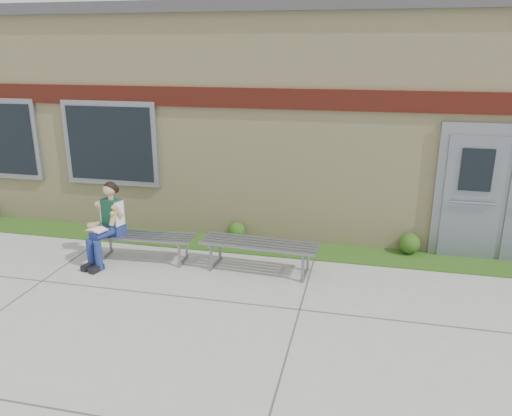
# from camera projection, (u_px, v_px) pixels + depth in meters

# --- Properties ---
(ground) EXTENTS (80.00, 80.00, 0.00)m
(ground) POSITION_uv_depth(u_px,v_px,m) (219.00, 320.00, 6.59)
(ground) COLOR #9E9E99
(ground) RESTS_ON ground
(grass_strip) EXTENTS (16.00, 0.80, 0.02)m
(grass_strip) POSITION_uv_depth(u_px,v_px,m) (261.00, 247.00, 9.00)
(grass_strip) COLOR #224612
(grass_strip) RESTS_ON ground
(school_building) EXTENTS (16.20, 6.22, 4.20)m
(school_building) POSITION_uv_depth(u_px,v_px,m) (292.00, 108.00, 11.50)
(school_building) COLOR beige
(school_building) RESTS_ON ground
(bench_left) EXTENTS (1.75, 0.57, 0.45)m
(bench_left) POSITION_uv_depth(u_px,v_px,m) (143.00, 240.00, 8.37)
(bench_left) COLOR slate
(bench_left) RESTS_ON ground
(bench_right) EXTENTS (1.91, 0.64, 0.49)m
(bench_right) POSITION_uv_depth(u_px,v_px,m) (259.00, 249.00, 7.94)
(bench_right) COLOR slate
(bench_right) RESTS_ON ground
(girl) EXTENTS (0.54, 0.87, 1.36)m
(girl) POSITION_uv_depth(u_px,v_px,m) (107.00, 222.00, 8.18)
(girl) COLOR navy
(girl) RESTS_ON ground
(shrub_mid) EXTENTS (0.33, 0.33, 0.33)m
(shrub_mid) POSITION_uv_depth(u_px,v_px,m) (236.00, 231.00, 9.29)
(shrub_mid) COLOR #224612
(shrub_mid) RESTS_ON grass_strip
(shrub_east) EXTENTS (0.36, 0.36, 0.36)m
(shrub_east) POSITION_uv_depth(u_px,v_px,m) (409.00, 243.00, 8.63)
(shrub_east) COLOR #224612
(shrub_east) RESTS_ON grass_strip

